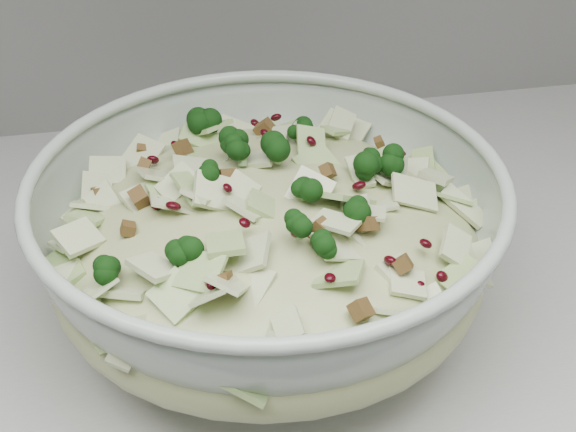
# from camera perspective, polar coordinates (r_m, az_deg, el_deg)

# --- Properties ---
(mixing_bowl) EXTENTS (0.39, 0.39, 0.15)m
(mixing_bowl) POSITION_cam_1_polar(r_m,az_deg,el_deg) (0.64, -1.41, -2.29)
(mixing_bowl) COLOR #A3B3A4
(mixing_bowl) RESTS_ON counter
(salad) EXTENTS (0.40, 0.40, 0.15)m
(salad) POSITION_cam_1_polar(r_m,az_deg,el_deg) (0.62, -1.44, -0.55)
(salad) COLOR #AFB67C
(salad) RESTS_ON mixing_bowl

